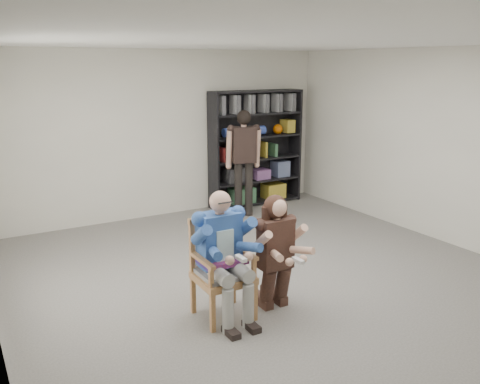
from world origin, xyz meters
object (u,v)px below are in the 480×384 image
armchair (223,270)px  bookshelf (256,148)px  seated_man (223,255)px  standing_man (244,164)px  kneeling_woman (277,254)px

armchair → bookshelf: 4.47m
seated_man → bookshelf: bearing=54.4°
standing_man → kneeling_woman: bearing=-99.7°
seated_man → kneeling_woman: 0.60m
armchair → standing_man: bearing=56.7°
seated_man → standing_man: size_ratio=0.75×
armchair → standing_man: 3.66m
seated_man → standing_man: standing_man is taller
seated_man → kneeling_woman: (0.58, -0.12, -0.06)m
armchair → standing_man: size_ratio=0.58×
armchair → seated_man: bearing=0.0°
armchair → bookshelf: bearing=54.4°
bookshelf → standing_man: bookshelf is taller
seated_man → kneeling_woman: seated_man is taller
seated_man → bookshelf: 4.46m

